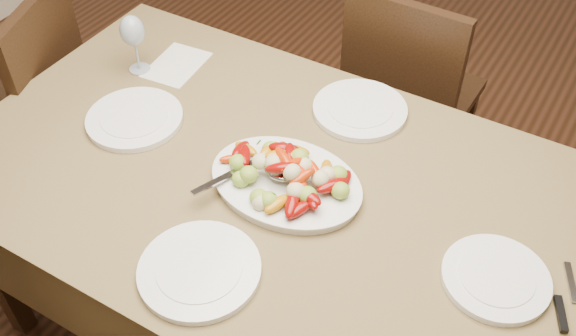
# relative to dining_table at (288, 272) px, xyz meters

# --- Properties ---
(floor) EXTENTS (6.00, 6.00, 0.00)m
(floor) POSITION_rel_dining_table_xyz_m (0.04, 0.12, -0.38)
(floor) COLOR #361D10
(floor) RESTS_ON ground
(dining_table) EXTENTS (1.86, 1.08, 0.76)m
(dining_table) POSITION_rel_dining_table_xyz_m (0.00, 0.00, 0.00)
(dining_table) COLOR brown
(dining_table) RESTS_ON ground
(chair_far) EXTENTS (0.42, 0.42, 0.95)m
(chair_far) POSITION_rel_dining_table_xyz_m (0.01, 0.88, 0.10)
(chair_far) COLOR black
(chair_far) RESTS_ON ground
(chair_left) EXTENTS (0.54, 0.54, 0.95)m
(chair_left) POSITION_rel_dining_table_xyz_m (-1.16, 0.02, 0.10)
(chair_left) COLOR black
(chair_left) RESTS_ON ground
(serving_platter) EXTENTS (0.40, 0.30, 0.02)m
(serving_platter) POSITION_rel_dining_table_xyz_m (0.00, -0.01, 0.39)
(serving_platter) COLOR white
(serving_platter) RESTS_ON dining_table
(roasted_vegetables) EXTENTS (0.33, 0.23, 0.09)m
(roasted_vegetables) POSITION_rel_dining_table_xyz_m (0.00, -0.01, 0.45)
(roasted_vegetables) COLOR #700704
(roasted_vegetables) RESTS_ON serving_platter
(serving_spoon) EXTENTS (0.29, 0.14, 0.03)m
(serving_spoon) POSITION_rel_dining_table_xyz_m (-0.06, -0.05, 0.43)
(serving_spoon) COLOR #9EA0A8
(serving_spoon) RESTS_ON serving_platter
(plate_left) EXTENTS (0.28, 0.28, 0.02)m
(plate_left) POSITION_rel_dining_table_xyz_m (-0.51, -0.01, 0.39)
(plate_left) COLOR white
(plate_left) RESTS_ON dining_table
(plate_right) EXTENTS (0.24, 0.24, 0.02)m
(plate_right) POSITION_rel_dining_table_xyz_m (0.56, -0.01, 0.39)
(plate_right) COLOR white
(plate_right) RESTS_ON dining_table
(plate_far) EXTENTS (0.28, 0.28, 0.02)m
(plate_far) POSITION_rel_dining_table_xyz_m (0.02, 0.36, 0.39)
(plate_far) COLOR white
(plate_far) RESTS_ON dining_table
(plate_near) EXTENTS (0.28, 0.28, 0.02)m
(plate_near) POSITION_rel_dining_table_xyz_m (-0.03, -0.35, 0.39)
(plate_near) COLOR white
(plate_near) RESTS_ON dining_table
(wine_glass) EXTENTS (0.08, 0.08, 0.20)m
(wine_glass) POSITION_rel_dining_table_xyz_m (-0.67, 0.19, 0.48)
(wine_glass) COLOR #8C99A5
(wine_glass) RESTS_ON dining_table
(menu_card) EXTENTS (0.17, 0.23, 0.00)m
(menu_card) POSITION_rel_dining_table_xyz_m (-0.58, 0.27, 0.38)
(menu_card) COLOR silver
(menu_card) RESTS_ON dining_table
(table_knife) EXTENTS (0.10, 0.19, 0.01)m
(table_knife) POSITION_rel_dining_table_xyz_m (0.71, 0.02, 0.38)
(table_knife) COLOR #9EA0A8
(table_knife) RESTS_ON dining_table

